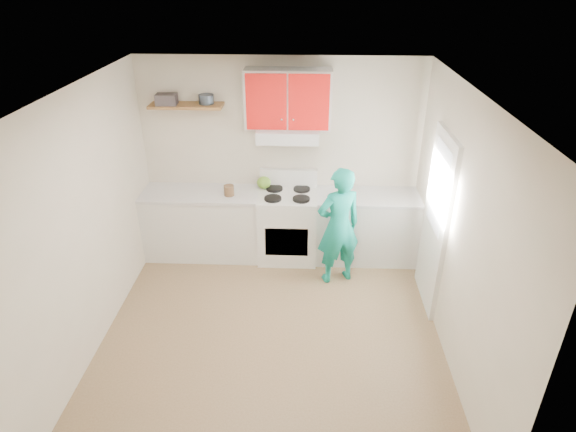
{
  "coord_description": "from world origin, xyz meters",
  "views": [
    {
      "loc": [
        0.35,
        -4.02,
        3.56
      ],
      "look_at": [
        0.15,
        0.55,
        1.15
      ],
      "focal_mm": 29.95,
      "sensor_mm": 36.0,
      "label": 1
    }
  ],
  "objects_px": {
    "person": "(339,226)",
    "kettle": "(264,182)",
    "stove": "(288,226)",
    "crock": "(229,191)",
    "tin": "(206,99)"
  },
  "relations": [
    {
      "from": "crock",
      "to": "person",
      "type": "xyz_separation_m",
      "value": [
        1.39,
        -0.47,
        -0.22
      ]
    },
    {
      "from": "kettle",
      "to": "stove",
      "type": "bearing_deg",
      "value": -19.2
    },
    {
      "from": "stove",
      "to": "kettle",
      "type": "xyz_separation_m",
      "value": [
        -0.32,
        0.19,
        0.54
      ]
    },
    {
      "from": "kettle",
      "to": "tin",
      "type": "bearing_deg",
      "value": -168.79
    },
    {
      "from": "stove",
      "to": "tin",
      "type": "height_order",
      "value": "tin"
    },
    {
      "from": "tin",
      "to": "kettle",
      "type": "height_order",
      "value": "tin"
    },
    {
      "from": "stove",
      "to": "kettle",
      "type": "distance_m",
      "value": 0.66
    },
    {
      "from": "stove",
      "to": "crock",
      "type": "bearing_deg",
      "value": -176.13
    },
    {
      "from": "stove",
      "to": "tin",
      "type": "bearing_deg",
      "value": 168.63
    },
    {
      "from": "tin",
      "to": "crock",
      "type": "xyz_separation_m",
      "value": [
        0.25,
        -0.25,
        -1.12
      ]
    },
    {
      "from": "kettle",
      "to": "crock",
      "type": "relative_size",
      "value": 1.21
    },
    {
      "from": "stove",
      "to": "tin",
      "type": "distance_m",
      "value": 1.93
    },
    {
      "from": "stove",
      "to": "tin",
      "type": "relative_size",
      "value": 4.98
    },
    {
      "from": "person",
      "to": "kettle",
      "type": "bearing_deg",
      "value": -57.35
    },
    {
      "from": "tin",
      "to": "kettle",
      "type": "xyz_separation_m",
      "value": [
        0.68,
        -0.01,
        -1.09
      ]
    }
  ]
}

